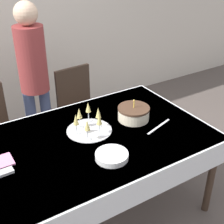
{
  "coord_description": "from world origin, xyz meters",
  "views": [
    {
      "loc": [
        -0.81,
        -1.78,
        2.12
      ],
      "look_at": [
        0.35,
        0.08,
        0.9
      ],
      "focal_mm": 50.0,
      "sensor_mm": 36.0,
      "label": 1
    }
  ],
  "objects_px": {
    "plate_stack_main": "(112,156)",
    "person_standing": "(33,71)",
    "dining_chair_far_right": "(79,108)",
    "champagne_tray": "(89,123)",
    "birthday_cake": "(134,113)"
  },
  "relations": [
    {
      "from": "champagne_tray",
      "to": "person_standing",
      "type": "xyz_separation_m",
      "value": [
        -0.11,
        0.91,
        0.15
      ]
    },
    {
      "from": "dining_chair_far_right",
      "to": "birthday_cake",
      "type": "xyz_separation_m",
      "value": [
        0.1,
        -0.85,
        0.31
      ]
    },
    {
      "from": "plate_stack_main",
      "to": "dining_chair_far_right",
      "type": "bearing_deg",
      "value": 74.23
    },
    {
      "from": "dining_chair_far_right",
      "to": "plate_stack_main",
      "type": "xyz_separation_m",
      "value": [
        -0.34,
        -1.21,
        0.28
      ]
    },
    {
      "from": "birthday_cake",
      "to": "champagne_tray",
      "type": "relative_size",
      "value": 0.74
    },
    {
      "from": "plate_stack_main",
      "to": "person_standing",
      "type": "xyz_separation_m",
      "value": [
        -0.08,
        1.31,
        0.2
      ]
    },
    {
      "from": "dining_chair_far_right",
      "to": "birthday_cake",
      "type": "distance_m",
      "value": 0.91
    },
    {
      "from": "birthday_cake",
      "to": "person_standing",
      "type": "distance_m",
      "value": 1.1
    },
    {
      "from": "dining_chair_far_right",
      "to": "person_standing",
      "type": "relative_size",
      "value": 0.58
    },
    {
      "from": "dining_chair_far_right",
      "to": "person_standing",
      "type": "xyz_separation_m",
      "value": [
        -0.42,
        0.11,
        0.48
      ]
    },
    {
      "from": "birthday_cake",
      "to": "plate_stack_main",
      "type": "relative_size",
      "value": 1.14
    },
    {
      "from": "plate_stack_main",
      "to": "birthday_cake",
      "type": "bearing_deg",
      "value": 39.24
    },
    {
      "from": "birthday_cake",
      "to": "plate_stack_main",
      "type": "bearing_deg",
      "value": -140.76
    },
    {
      "from": "champagne_tray",
      "to": "person_standing",
      "type": "distance_m",
      "value": 0.93
    },
    {
      "from": "plate_stack_main",
      "to": "person_standing",
      "type": "distance_m",
      "value": 1.33
    }
  ]
}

